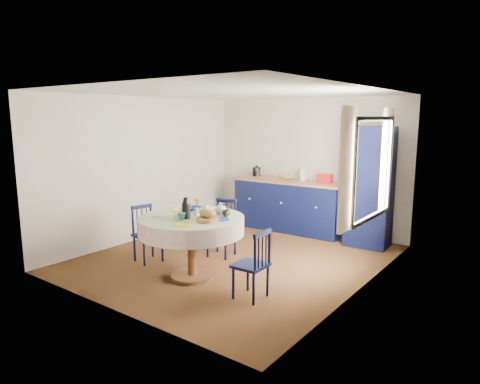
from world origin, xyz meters
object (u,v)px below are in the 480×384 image
object	(u,v)px
dining_table	(192,226)
mug_d	(205,207)
chair_far	(222,227)
chair_right	(253,264)
cobalt_bowl	(193,209)
chair_left	(147,233)
mug_a	(184,211)
mug_c	(226,213)
mug_b	(182,216)
kitchen_counter	(289,204)
pantry_cabinet	(370,187)

from	to	relation	value
dining_table	mug_d	world-z (taller)	dining_table
chair_far	chair_right	world-z (taller)	chair_far
chair_right	cobalt_bowl	bearing A→B (deg)	-106.50
chair_left	chair_right	xyz separation A→B (m)	(2.07, -0.17, 0.00)
dining_table	mug_a	size ratio (longest dim) A/B	10.86
chair_right	mug_c	xyz separation A→B (m)	(-0.68, 0.34, 0.46)
dining_table	chair_far	xyz separation A→B (m)	(-0.29, 1.00, -0.27)
dining_table	chair_left	bearing A→B (deg)	173.82
mug_b	kitchen_counter	bearing A→B (deg)	94.39
chair_far	mug_a	bearing A→B (deg)	-91.13
kitchen_counter	dining_table	size ratio (longest dim) A/B	1.57
chair_left	mug_d	world-z (taller)	mug_d
chair_far	mug_c	size ratio (longest dim) A/B	7.98
dining_table	mug_c	distance (m)	0.48
chair_right	kitchen_counter	bearing A→B (deg)	-158.61
mug_c	cobalt_bowl	world-z (taller)	mug_c
pantry_cabinet	cobalt_bowl	xyz separation A→B (m)	(-1.61, -2.56, -0.12)
chair_left	mug_b	xyz separation A→B (m)	(1.06, -0.32, 0.47)
mug_c	chair_far	bearing A→B (deg)	132.00
dining_table	chair_right	size ratio (longest dim) A/B	1.64
chair_far	dining_table	bearing A→B (deg)	-82.47
pantry_cabinet	chair_right	bearing A→B (deg)	-100.03
mug_a	mug_b	size ratio (longest dim) A/B	1.22
chair_left	mug_b	world-z (taller)	mug_b
chair_far	mug_a	world-z (taller)	mug_a
pantry_cabinet	cobalt_bowl	distance (m)	3.02
chair_left	mug_d	size ratio (longest dim) A/B	9.34
pantry_cabinet	mug_d	world-z (taller)	pantry_cabinet
chair_right	cobalt_bowl	world-z (taller)	cobalt_bowl
kitchen_counter	mug_b	distance (m)	3.20
chair_far	chair_left	bearing A→B (deg)	-138.95
chair_left	cobalt_bowl	distance (m)	0.92
chair_left	mug_d	bearing A→B (deg)	-60.14
mug_d	dining_table	bearing A→B (deg)	-73.65
pantry_cabinet	chair_left	bearing A→B (deg)	-134.88
dining_table	mug_c	world-z (taller)	dining_table
mug_c	cobalt_bowl	xyz separation A→B (m)	(-0.61, 0.01, -0.02)
chair_far	mug_c	distance (m)	1.06
chair_right	cobalt_bowl	size ratio (longest dim) A/B	3.82
mug_b	mug_c	world-z (taller)	mug_b
kitchen_counter	mug_b	xyz separation A→B (m)	(0.24, -3.17, 0.40)
mug_a	mug_c	distance (m)	0.58
chair_right	mug_b	xyz separation A→B (m)	(-1.01, -0.15, 0.47)
chair_left	mug_a	bearing A→B (deg)	-83.76
chair_far	mug_c	bearing A→B (deg)	-56.73
mug_a	cobalt_bowl	bearing A→B (deg)	109.50
chair_far	cobalt_bowl	distance (m)	0.83
pantry_cabinet	dining_table	distance (m)	3.17
mug_b	chair_left	bearing A→B (deg)	163.08
mug_a	mug_d	world-z (taller)	mug_a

